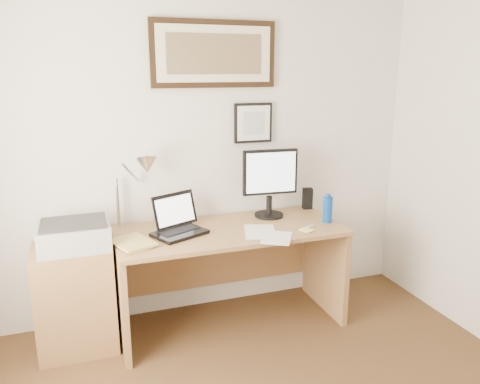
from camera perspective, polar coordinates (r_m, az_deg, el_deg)
name	(u,v)px	position (r m, az deg, el deg)	size (l,w,h in m)	color
wall_back	(195,152)	(3.51, -5.48, 4.91)	(3.50, 0.02, 2.50)	silver
side_cabinet	(76,298)	(3.38, -19.39, -12.10)	(0.50, 0.40, 0.73)	olive
water_bottle	(328,210)	(3.49, 10.64, -2.12)	(0.07, 0.07, 0.19)	#0C3E9D
bottle_cap	(328,195)	(3.46, 10.72, -0.42)	(0.03, 0.03, 0.02)	#0C3E9D
speaker	(307,198)	(3.82, 8.22, -0.77)	(0.07, 0.07, 0.17)	black
paper_sheet_a	(260,231)	(3.27, 2.45, -4.83)	(0.21, 0.30, 0.00)	white
paper_sheet_b	(277,238)	(3.15, 4.49, -5.57)	(0.19, 0.27, 0.00)	white
sticky_pad	(307,230)	(3.30, 8.16, -4.65)	(0.08, 0.08, 0.01)	#E6E86E
marker_pen	(307,227)	(3.36, 8.21, -4.29)	(0.02, 0.02, 0.14)	white
book	(117,247)	(3.06, -14.75, -6.51)	(0.22, 0.30, 0.02)	tan
desk	(227,255)	(3.49, -1.64, -7.69)	(1.60, 0.70, 0.75)	olive
laptop	(178,225)	(3.26, -7.58, -3.97)	(0.41, 0.42, 0.26)	black
lcd_monitor	(270,180)	(3.52, 3.67, 1.50)	(0.42, 0.22, 0.52)	black
printer	(75,235)	(3.18, -19.52, -4.95)	(0.44, 0.34, 0.18)	#ABABAD
desk_lamp	(144,169)	(3.26, -11.64, 2.82)	(0.29, 0.27, 0.53)	silver
picture_large	(214,54)	(3.47, -3.15, 16.45)	(0.92, 0.04, 0.47)	black
picture_small	(253,123)	(3.59, 1.61, 8.41)	(0.30, 0.03, 0.30)	black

